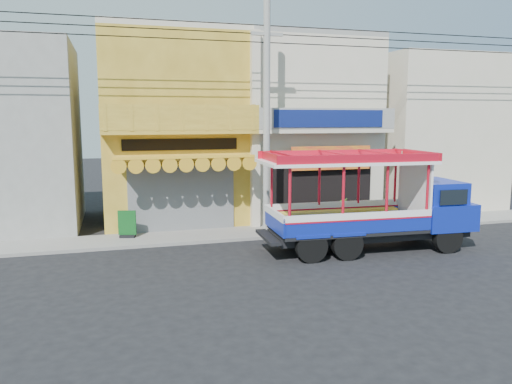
# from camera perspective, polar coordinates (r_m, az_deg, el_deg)

# --- Properties ---
(ground) EXTENTS (90.00, 90.00, 0.00)m
(ground) POSITION_cam_1_polar(r_m,az_deg,el_deg) (16.69, 7.88, -7.54)
(ground) COLOR black
(ground) RESTS_ON ground
(sidewalk) EXTENTS (30.00, 2.00, 0.12)m
(sidewalk) POSITION_cam_1_polar(r_m,az_deg,el_deg) (20.28, 3.31, -4.42)
(sidewalk) COLOR slate
(sidewalk) RESTS_ON ground
(shophouse_left) EXTENTS (6.00, 7.50, 8.24)m
(shophouse_left) POSITION_cam_1_polar(r_m,az_deg,el_deg) (22.76, -9.61, 7.17)
(shophouse_left) COLOR #A68225
(shophouse_left) RESTS_ON ground
(shophouse_right) EXTENTS (6.00, 6.75, 8.24)m
(shophouse_right) POSITION_cam_1_polar(r_m,az_deg,el_deg) (24.18, 4.78, 7.33)
(shophouse_right) COLOR beige
(shophouse_right) RESTS_ON ground
(party_pilaster) EXTENTS (0.35, 0.30, 8.00)m
(party_pilaster) POSITION_cam_1_polar(r_m,az_deg,el_deg) (20.28, -0.08, 6.84)
(party_pilaster) COLOR beige
(party_pilaster) RESTS_ON ground
(filler_building_left) EXTENTS (6.00, 6.00, 7.60)m
(filler_building_left) POSITION_cam_1_polar(r_m,az_deg,el_deg) (23.09, -27.21, 5.61)
(filler_building_left) COLOR gray
(filler_building_left) RESTS_ON ground
(filler_building_right) EXTENTS (6.00, 6.00, 7.60)m
(filler_building_right) POSITION_cam_1_polar(r_m,az_deg,el_deg) (27.49, 18.61, 6.42)
(filler_building_right) COLOR beige
(filler_building_right) RESTS_ON ground
(utility_pole) EXTENTS (28.00, 0.26, 9.00)m
(utility_pole) POSITION_cam_1_polar(r_m,az_deg,el_deg) (18.84, 1.67, 9.85)
(utility_pole) COLOR gray
(utility_pole) RESTS_ON ground
(songthaew_truck) EXTENTS (7.47, 2.75, 3.44)m
(songthaew_truck) POSITION_cam_1_polar(r_m,az_deg,el_deg) (17.89, 14.31, -1.19)
(songthaew_truck) COLOR black
(songthaew_truck) RESTS_ON ground
(green_sign) EXTENTS (0.66, 0.44, 1.02)m
(green_sign) POSITION_cam_1_polar(r_m,az_deg,el_deg) (19.39, -14.51, -3.80)
(green_sign) COLOR black
(green_sign) RESTS_ON sidewalk
(potted_plant_a) EXTENTS (1.10, 1.12, 0.94)m
(potted_plant_a) POSITION_cam_1_polar(r_m,az_deg,el_deg) (20.62, 5.28, -2.71)
(potted_plant_a) COLOR #2F601B
(potted_plant_a) RESTS_ON sidewalk
(potted_plant_b) EXTENTS (0.67, 0.66, 0.95)m
(potted_plant_b) POSITION_cam_1_polar(r_m,az_deg,el_deg) (21.46, 11.86, -2.41)
(potted_plant_b) COLOR #2F601B
(potted_plant_b) RESTS_ON sidewalk
(potted_plant_c) EXTENTS (0.62, 0.62, 1.04)m
(potted_plant_c) POSITION_cam_1_polar(r_m,az_deg,el_deg) (21.77, 9.75, -2.07)
(potted_plant_c) COLOR #2F601B
(potted_plant_c) RESTS_ON sidewalk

